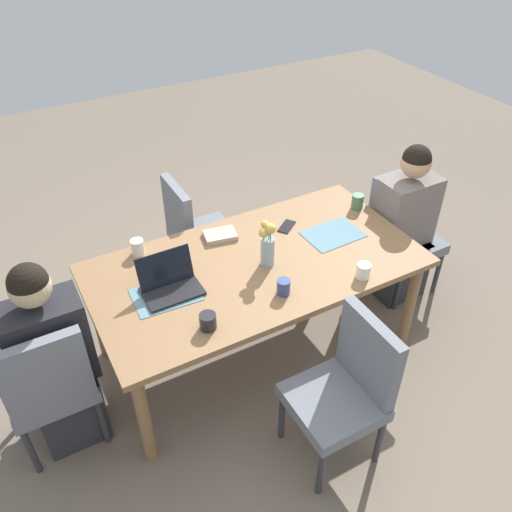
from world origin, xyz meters
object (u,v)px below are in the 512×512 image
(chair_head_right_left_mid, at_px, (401,227))
(coffee_mug_far_left, at_px, (363,271))
(flower_vase, at_px, (268,244))
(dining_table, at_px, (256,272))
(coffee_mug_near_right, at_px, (284,287))
(chair_head_left_left_near, at_px, (49,383))
(coffee_mug_near_left, at_px, (138,247))
(phone_black, at_px, (287,226))
(coffee_mug_centre_right, at_px, (208,321))
(laptop_head_left_left_near, at_px, (170,284))
(coffee_mug_centre_left, at_px, (357,202))
(chair_far_left_far, at_px, (195,231))
(person_head_right_left_mid, at_px, (402,232))
(book_red_cover, at_px, (220,235))
(chair_near_right_near, at_px, (347,386))
(person_head_left_left_near, at_px, (57,365))

(chair_head_right_left_mid, height_order, coffee_mug_far_left, chair_head_right_left_mid)
(chair_head_right_left_mid, xyz_separation_m, flower_vase, (-1.22, -0.16, 0.39))
(dining_table, bearing_deg, coffee_mug_near_right, -89.63)
(flower_vase, height_order, coffee_mug_far_left, flower_vase)
(dining_table, height_order, chair_head_left_left_near, chair_head_left_left_near)
(coffee_mug_near_left, distance_m, phone_black, 0.96)
(coffee_mug_centre_right, xyz_separation_m, phone_black, (0.83, 0.58, -0.04))
(laptop_head_left_left_near, relative_size, coffee_mug_centre_left, 3.08)
(flower_vase, height_order, coffee_mug_centre_left, flower_vase)
(coffee_mug_centre_right, bearing_deg, coffee_mug_far_left, -3.53)
(chair_far_left_far, distance_m, laptop_head_left_left_near, 0.96)
(person_head_right_left_mid, xyz_separation_m, coffee_mug_centre_right, (-1.68, -0.39, 0.25))
(chair_head_right_left_mid, xyz_separation_m, person_head_right_left_mid, (-0.06, -0.07, 0.03))
(chair_head_left_left_near, relative_size, coffee_mug_near_left, 9.14)
(coffee_mug_centre_left, xyz_separation_m, book_red_cover, (-0.97, 0.14, -0.04))
(person_head_right_left_mid, xyz_separation_m, chair_far_left_far, (-1.27, 0.76, -0.03))
(dining_table, xyz_separation_m, book_red_cover, (-0.07, 0.34, 0.09))
(chair_far_left_far, height_order, coffee_mug_centre_right, chair_far_left_far)
(coffee_mug_centre_right, bearing_deg, chair_head_left_left_near, 162.55)
(flower_vase, bearing_deg, chair_near_right_near, -89.47)
(chair_head_left_left_near, height_order, coffee_mug_near_right, chair_head_left_left_near)
(laptop_head_left_left_near, relative_size, coffee_mug_centre_right, 3.62)
(person_head_right_left_mid, height_order, coffee_mug_centre_right, person_head_right_left_mid)
(coffee_mug_near_left, bearing_deg, chair_head_left_left_near, -142.97)
(person_head_right_left_mid, relative_size, book_red_cover, 5.97)
(coffee_mug_centre_left, bearing_deg, coffee_mug_far_left, -124.89)
(coffee_mug_near_right, distance_m, coffee_mug_centre_left, 1.03)
(coffee_mug_near_left, bearing_deg, coffee_mug_centre_right, -82.11)
(dining_table, xyz_separation_m, laptop_head_left_left_near, (-0.54, 0.01, 0.12))
(laptop_head_left_left_near, bearing_deg, chair_near_right_near, -55.73)
(person_head_right_left_mid, height_order, laptop_head_left_left_near, person_head_right_left_mid)
(person_head_left_left_near, distance_m, chair_near_right_near, 1.52)
(chair_head_right_left_mid, height_order, person_head_right_left_mid, person_head_right_left_mid)
(person_head_left_left_near, bearing_deg, person_head_right_left_mid, 1.46)
(person_head_left_left_near, xyz_separation_m, phone_black, (1.57, 0.26, 0.21))
(chair_far_left_far, bearing_deg, flower_vase, -82.30)
(coffee_mug_near_left, relative_size, book_red_cover, 0.49)
(coffee_mug_centre_right, distance_m, coffee_mug_far_left, 0.95)
(flower_vase, bearing_deg, coffee_mug_centre_right, -149.66)
(chair_head_right_left_mid, distance_m, coffee_mug_near_right, 1.36)
(coffee_mug_near_left, xyz_separation_m, phone_black, (0.94, -0.19, -0.05))
(chair_head_right_left_mid, bearing_deg, coffee_mug_centre_left, 167.24)
(coffee_mug_centre_left, relative_size, coffee_mug_far_left, 1.17)
(book_red_cover, bearing_deg, chair_head_left_left_near, -149.51)
(chair_near_right_near, height_order, laptop_head_left_left_near, laptop_head_left_left_near)
(chair_head_right_left_mid, relative_size, coffee_mug_near_right, 9.80)
(coffee_mug_near_right, relative_size, book_red_cover, 0.46)
(dining_table, xyz_separation_m, flower_vase, (0.05, -0.04, 0.22))
(person_head_right_left_mid, xyz_separation_m, flower_vase, (-1.16, -0.08, 0.36))
(chair_near_right_near, distance_m, phone_black, 1.16)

